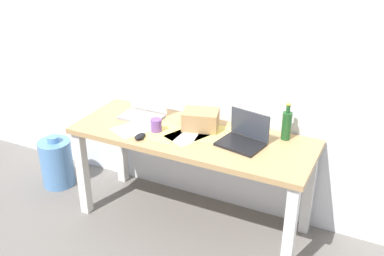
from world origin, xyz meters
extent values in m
plane|color=slate|center=(0.00, 0.00, 0.00)|extent=(8.00, 8.00, 0.00)
cube|color=white|center=(0.00, 0.38, 1.30)|extent=(5.20, 0.08, 2.60)
cube|color=tan|center=(0.00, 0.00, 0.73)|extent=(1.74, 0.64, 0.04)
cube|color=silver|center=(-0.81, -0.26, 0.36)|extent=(0.07, 0.07, 0.71)
cube|color=silver|center=(0.81, -0.26, 0.36)|extent=(0.07, 0.07, 0.71)
cube|color=silver|center=(-0.81, 0.26, 0.36)|extent=(0.07, 0.07, 0.71)
cube|color=silver|center=(0.81, 0.26, 0.36)|extent=(0.07, 0.07, 0.71)
cube|color=gray|center=(-0.47, 0.08, 0.76)|extent=(0.32, 0.20, 0.02)
cube|color=white|center=(-0.47, 0.18, 0.87)|extent=(0.32, 0.03, 0.21)
cube|color=black|center=(0.37, -0.01, 0.76)|extent=(0.33, 0.27, 0.02)
cube|color=#333842|center=(0.39, 0.11, 0.86)|extent=(0.29, 0.07, 0.19)
cylinder|color=#1E5123|center=(0.61, 0.22, 0.85)|extent=(0.07, 0.07, 0.20)
cylinder|color=#1E5123|center=(0.61, 0.22, 0.98)|extent=(0.03, 0.03, 0.06)
cylinder|color=gold|center=(0.61, 0.22, 1.01)|extent=(0.03, 0.03, 0.01)
ellipsoid|color=black|center=(-0.30, -0.22, 0.77)|extent=(0.07, 0.10, 0.03)
cube|color=tan|center=(0.01, 0.11, 0.82)|extent=(0.29, 0.25, 0.14)
cylinder|color=#724799|center=(-0.25, -0.07, 0.80)|extent=(0.08, 0.08, 0.09)
cube|color=white|center=(-0.42, -0.10, 0.75)|extent=(0.32, 0.36, 0.00)
cube|color=#F4E06B|center=(0.14, 0.07, 0.75)|extent=(0.25, 0.32, 0.00)
cube|color=#F4E06B|center=(-0.18, -0.07, 0.75)|extent=(0.22, 0.30, 0.00)
cube|color=white|center=(-0.02, -0.02, 0.75)|extent=(0.31, 0.35, 0.00)
cylinder|color=#598CC6|center=(-1.29, -0.04, 0.21)|extent=(0.28, 0.28, 0.41)
cylinder|color=#598CC6|center=(-1.29, -0.04, 0.44)|extent=(0.10, 0.10, 0.05)
camera|label=1|loc=(1.25, -2.56, 2.18)|focal=42.11mm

